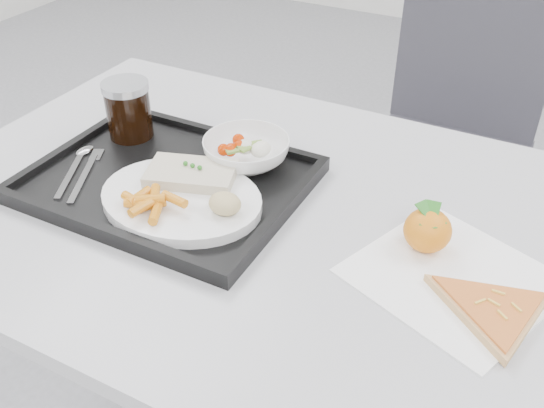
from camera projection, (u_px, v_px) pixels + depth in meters
name	position (u px, v px, depth m)	size (l,w,h in m)	color
table	(269.00, 238.00, 1.03)	(1.20, 0.80, 0.75)	silver
chair	(454.00, 122.00, 1.68)	(0.43, 0.43, 0.93)	#38373E
tray	(168.00, 181.00, 1.04)	(0.45, 0.35, 0.03)	black
dinner_plate	(181.00, 199.00, 0.97)	(0.27, 0.27, 0.02)	white
fish_fillet	(191.00, 174.00, 1.00)	(0.16, 0.13, 0.03)	beige
bread_roll	(225.00, 204.00, 0.92)	(0.06, 0.06, 0.03)	tan
salad_bowl	(247.00, 151.00, 1.06)	(0.15, 0.15, 0.05)	white
cola_glass	(128.00, 109.00, 1.12)	(0.09, 0.09, 0.11)	black
cutlery	(81.00, 165.00, 1.06)	(0.12, 0.16, 0.01)	silver
napkin	(453.00, 277.00, 0.85)	(0.32, 0.31, 0.00)	white
tangerine	(428.00, 230.00, 0.88)	(0.09, 0.09, 0.07)	orange
pizza_slice	(492.00, 309.00, 0.79)	(0.24, 0.24, 0.02)	tan
carrot_pile	(149.00, 202.00, 0.92)	(0.11, 0.08, 0.02)	orange
salad_contents	(246.00, 148.00, 1.05)	(0.08, 0.07, 0.03)	#B52800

